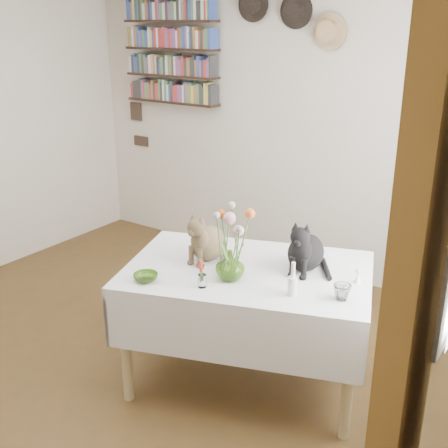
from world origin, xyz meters
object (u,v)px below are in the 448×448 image
Objects in this scene: dining_table at (247,297)px; bookshelf_unit at (171,53)px; black_cat at (306,243)px; tabby_cat at (208,234)px; flower_vase at (230,265)px.

dining_table is 2.80m from bookshelf_unit.
bookshelf_unit reaches higher than black_cat.
black_cat reaches higher than dining_table.
tabby_cat is (-0.28, -0.01, 0.35)m from dining_table.
flower_vase is at bearing -92.12° from dining_table.
dining_table is 5.00× the size of black_cat.
black_cat is (0.28, 0.19, 0.35)m from dining_table.
flower_vase is at bearing -43.93° from bookshelf_unit.
flower_vase is at bearing -29.94° from tabby_cat.
black_cat reaches higher than flower_vase.
black_cat is at bearing 51.69° from flower_vase.
flower_vase is 2.79m from bookshelf_unit.
flower_vase is at bearing -136.48° from black_cat.
dining_table is at bearing -40.91° from bookshelf_unit.
bookshelf_unit reaches higher than flower_vase.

